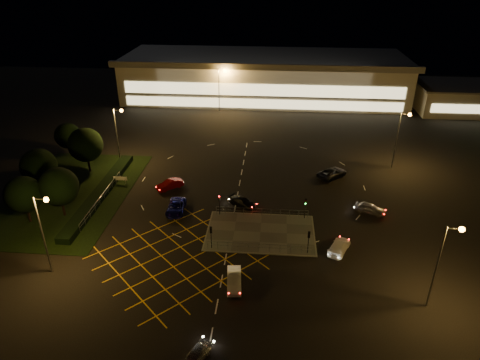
# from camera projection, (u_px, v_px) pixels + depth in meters

# --- Properties ---
(ground) EXTENTS (180.00, 180.00, 0.00)m
(ground) POSITION_uv_depth(u_px,v_px,m) (247.00, 224.00, 58.95)
(ground) COLOR black
(ground) RESTS_ON ground
(pedestrian_island) EXTENTS (14.00, 9.00, 0.12)m
(pedestrian_island) POSITION_uv_depth(u_px,v_px,m) (260.00, 232.00, 57.00)
(pedestrian_island) COLOR #4C4944
(pedestrian_island) RESTS_ON ground
(grass_verge) EXTENTS (18.00, 30.00, 0.08)m
(grass_verge) POSITION_uv_depth(u_px,v_px,m) (70.00, 194.00, 66.38)
(grass_verge) COLOR black
(grass_verge) RESTS_ON ground
(hedge) EXTENTS (2.00, 26.00, 1.00)m
(hedge) POSITION_uv_depth(u_px,v_px,m) (101.00, 193.00, 65.78)
(hedge) COLOR black
(hedge) RESTS_ON ground
(supermarket) EXTENTS (72.00, 26.50, 10.50)m
(supermarket) POSITION_uv_depth(u_px,v_px,m) (264.00, 76.00, 111.31)
(supermarket) COLOR beige
(supermarket) RESTS_ON ground
(retail_unit_a) EXTENTS (18.80, 14.80, 6.35)m
(retail_unit_a) POSITION_uv_depth(u_px,v_px,m) (456.00, 97.00, 101.70)
(retail_unit_a) COLOR beige
(retail_unit_a) RESTS_ON ground
(streetlight_sw) EXTENTS (1.78, 0.56, 10.03)m
(streetlight_sw) POSITION_uv_depth(u_px,v_px,m) (44.00, 224.00, 46.96)
(streetlight_sw) COLOR slate
(streetlight_sw) RESTS_ON ground
(streetlight_se) EXTENTS (1.78, 0.56, 10.03)m
(streetlight_se) POSITION_uv_depth(u_px,v_px,m) (444.00, 256.00, 41.99)
(streetlight_se) COLOR slate
(streetlight_se) RESTS_ON ground
(streetlight_nw) EXTENTS (1.78, 0.56, 10.03)m
(streetlight_nw) POSITION_uv_depth(u_px,v_px,m) (118.00, 128.00, 73.65)
(streetlight_nw) COLOR slate
(streetlight_nw) RESTS_ON ground
(streetlight_ne) EXTENTS (1.78, 0.56, 10.03)m
(streetlight_ne) POSITION_uv_depth(u_px,v_px,m) (400.00, 133.00, 71.76)
(streetlight_ne) COLOR slate
(streetlight_ne) RESTS_ON ground
(streetlight_far_left) EXTENTS (1.78, 0.56, 10.03)m
(streetlight_far_left) POSITION_uv_depth(u_px,v_px,m) (221.00, 85.00, 99.12)
(streetlight_far_left) COLOR slate
(streetlight_far_left) RESTS_ON ground
(streetlight_far_right) EXTENTS (1.78, 0.56, 10.03)m
(streetlight_far_right) POSITION_uv_depth(u_px,v_px,m) (395.00, 86.00, 97.83)
(streetlight_far_right) COLOR slate
(streetlight_far_right) RESTS_ON ground
(signal_sw) EXTENTS (0.28, 0.30, 3.15)m
(signal_sw) POSITION_uv_depth(u_px,v_px,m) (211.00, 233.00, 52.86)
(signal_sw) COLOR black
(signal_sw) RESTS_ON pedestrian_island
(signal_se) EXTENTS (0.28, 0.30, 3.15)m
(signal_se) POSITION_uv_depth(u_px,v_px,m) (309.00, 238.00, 51.95)
(signal_se) COLOR black
(signal_se) RESTS_ON pedestrian_island
(signal_nw) EXTENTS (0.28, 0.30, 3.15)m
(signal_nw) POSITION_uv_depth(u_px,v_px,m) (219.00, 201.00, 59.93)
(signal_nw) COLOR black
(signal_nw) RESTS_ON pedestrian_island
(signal_ne) EXTENTS (0.28, 0.30, 3.15)m
(signal_ne) POSITION_uv_depth(u_px,v_px,m) (305.00, 204.00, 59.01)
(signal_ne) COLOR black
(signal_ne) RESTS_ON pedestrian_island
(tree_a) EXTENTS (5.04, 5.04, 6.86)m
(tree_a) POSITION_uv_depth(u_px,v_px,m) (24.00, 194.00, 57.48)
(tree_a) COLOR black
(tree_a) RESTS_ON ground
(tree_b) EXTENTS (5.40, 5.40, 7.35)m
(tree_b) POSITION_uv_depth(u_px,v_px,m) (39.00, 166.00, 64.56)
(tree_b) COLOR black
(tree_b) RESTS_ON ground
(tree_c) EXTENTS (5.76, 5.76, 7.84)m
(tree_c) POSITION_uv_depth(u_px,v_px,m) (85.00, 145.00, 71.19)
(tree_c) COLOR black
(tree_c) RESTS_ON ground
(tree_d) EXTENTS (4.68, 4.68, 6.37)m
(tree_d) POSITION_uv_depth(u_px,v_px,m) (68.00, 136.00, 77.39)
(tree_d) COLOR black
(tree_d) RESTS_ON ground
(tree_e) EXTENTS (5.40, 5.40, 7.35)m
(tree_e) POSITION_uv_depth(u_px,v_px,m) (59.00, 187.00, 58.80)
(tree_e) COLOR black
(tree_e) RESTS_ON ground
(car_near_silver) EXTENTS (2.80, 3.94, 1.24)m
(car_near_silver) POSITION_uv_depth(u_px,v_px,m) (196.00, 355.00, 38.64)
(car_near_silver) COLOR silver
(car_near_silver) RESTS_ON ground
(car_queue_white) EXTENTS (2.01, 4.58, 1.46)m
(car_queue_white) POSITION_uv_depth(u_px,v_px,m) (234.00, 280.00, 47.57)
(car_queue_white) COLOR white
(car_queue_white) RESTS_ON ground
(car_left_blue) EXTENTS (2.71, 5.37, 1.46)m
(car_left_blue) POSITION_uv_depth(u_px,v_px,m) (176.00, 207.00, 61.53)
(car_left_blue) COLOR #0E1055
(car_left_blue) RESTS_ON ground
(car_far_dkgrey) EXTENTS (4.51, 3.64, 1.23)m
(car_far_dkgrey) POSITION_uv_depth(u_px,v_px,m) (243.00, 202.00, 63.12)
(car_far_dkgrey) COLOR black
(car_far_dkgrey) RESTS_ON ground
(car_right_silver) EXTENTS (4.65, 3.27, 1.47)m
(car_right_silver) POSITION_uv_depth(u_px,v_px,m) (370.00, 208.00, 61.22)
(car_right_silver) COLOR #A7A9AE
(car_right_silver) RESTS_ON ground
(car_circ_red) EXTENTS (4.29, 4.03, 1.44)m
(car_circ_red) POSITION_uv_depth(u_px,v_px,m) (170.00, 184.00, 67.71)
(car_circ_red) COLOR maroon
(car_circ_red) RESTS_ON ground
(car_east_grey) EXTENTS (5.82, 5.55, 1.53)m
(car_east_grey) POSITION_uv_depth(u_px,v_px,m) (332.00, 173.00, 71.28)
(car_east_grey) COLOR black
(car_east_grey) RESTS_ON ground
(car_approach_white) EXTENTS (3.70, 5.03, 1.35)m
(car_approach_white) POSITION_uv_depth(u_px,v_px,m) (339.00, 246.00, 53.19)
(car_approach_white) COLOR silver
(car_approach_white) RESTS_ON ground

